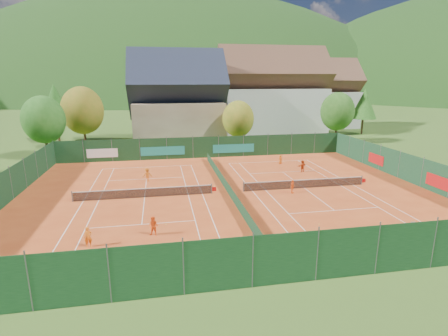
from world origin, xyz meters
The scene contains 32 objects.
ground centered at (0.00, 0.00, -0.02)m, with size 600.00×600.00×0.00m, color #34541A.
clay_pad centered at (0.00, 0.00, 0.01)m, with size 40.00×32.00×0.01m, color #B8441B.
court_markings_left centered at (-8.00, 0.00, 0.01)m, with size 11.03×23.83×0.00m.
court_markings_right centered at (8.00, 0.00, 0.01)m, with size 11.03×23.83×0.00m.
tennis_net_left centered at (-7.85, 0.00, 0.51)m, with size 13.30×0.10×1.02m.
tennis_net_right centered at (8.15, 0.00, 0.51)m, with size 13.30×0.10×1.02m.
court_divider centered at (0.00, 0.00, 0.50)m, with size 0.03×28.80×1.00m.
fence_north centered at (-0.46, 15.99, 1.47)m, with size 40.00×0.10×3.00m.
fence_south centered at (0.00, -16.00, 1.50)m, with size 40.00×0.04×3.00m.
fence_west centered at (-20.00, 0.00, 1.50)m, with size 0.04×32.00×3.00m.
fence_east centered at (20.00, 0.05, 1.48)m, with size 0.09×32.00×3.00m.
chalet centered at (-3.00, 30.00, 6.62)m, with size 16.20×12.00×16.00m.
hotel_block_a centered at (16.00, 36.00, 7.38)m, with size 21.60×11.00×17.25m.
hotel_block_b centered at (30.00, 44.00, 6.62)m, with size 17.28×10.00×15.50m.
tree_west_front centered at (-22.00, 20.00, 5.39)m, with size 5.72×5.72×8.69m.
tree_west_mid centered at (-18.00, 26.00, 6.07)m, with size 6.44×6.44×9.78m.
tree_west_back centered at (-24.00, 34.00, 6.74)m, with size 5.60×5.60×10.00m.
tree_center centered at (6.00, 22.00, 4.72)m, with size 5.01×5.01×7.60m.
tree_east_front centered at (24.00, 24.00, 5.39)m, with size 5.72×5.72×8.69m.
tree_east_mid centered at (34.00, 32.00, 6.06)m, with size 5.04×5.04×9.00m.
tree_east_back centered at (26.00, 40.00, 6.74)m, with size 7.15×7.15×10.86m.
mountain_backdrop centered at (28.54, 233.48, -39.64)m, with size 820.00×530.00×242.00m.
ball_hopper centered at (11.63, -11.34, 0.56)m, with size 0.34×0.34×0.80m.
loose_ball_0 centered at (-6.17, -6.78, 0.03)m, with size 0.07×0.07×0.07m, color #CCD833.
loose_ball_1 centered at (5.39, -8.92, 0.03)m, with size 0.07×0.07×0.07m, color #CCD833.
loose_ball_2 centered at (0.10, 6.25, 0.03)m, with size 0.07×0.07×0.07m, color #CCD833.
player_left_near centered at (-11.30, -9.53, 0.71)m, with size 0.52×0.34×1.42m, color orange.
player_left_mid centered at (-7.06, -8.56, 0.72)m, with size 0.70×0.55×1.45m, color #ED5215.
player_left_far centered at (-7.85, 5.47, 0.74)m, with size 0.96×0.55×1.48m, color #D36112.
player_right_near centered at (6.17, -1.31, 0.68)m, with size 0.80×0.33×1.36m, color #F85C16.
player_right_far_a centered at (9.14, 10.51, 0.60)m, with size 0.58×0.38×1.19m, color #D15A12.
player_right_far_b centered at (10.33, 6.09, 0.73)m, with size 1.35×0.43×1.46m, color #D14312.
Camera 1 is at (-6.35, -32.04, 10.86)m, focal length 28.00 mm.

